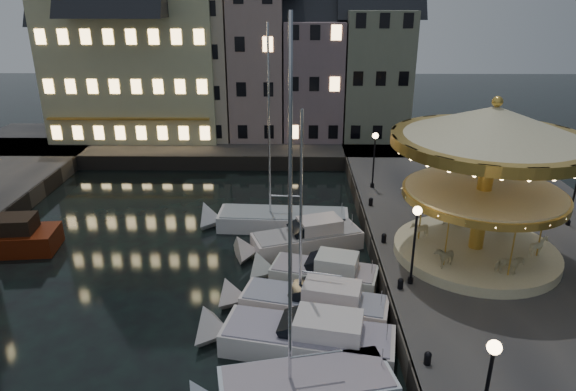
{
  "coord_description": "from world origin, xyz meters",
  "views": [
    {
      "loc": [
        1.33,
        -21.28,
        14.89
      ],
      "look_at": [
        1.0,
        8.0,
        3.2
      ],
      "focal_mm": 32.0,
      "sensor_mm": 36.0,
      "label": 1
    }
  ],
  "objects_px": {
    "bollard_b": "(401,283)",
    "bollard_c": "(384,237)",
    "motorboat_d": "(316,274)",
    "streetlamp_a": "(488,381)",
    "motorboat_e": "(301,241)",
    "streetlamp_c": "(374,152)",
    "motorboat_f": "(275,220)",
    "streetlamp_b": "(415,234)",
    "bollard_d": "(371,201)",
    "motorboat_c": "(306,303)",
    "carousel": "(490,155)",
    "motorboat_b": "(299,338)",
    "bollard_a": "(428,358)",
    "motorboat_a": "(292,391)"
  },
  "relations": [
    {
      "from": "streetlamp_a",
      "to": "motorboat_a",
      "type": "xyz_separation_m",
      "value": [
        -5.88,
        3.31,
        -3.48
      ]
    },
    {
      "from": "motorboat_c",
      "to": "carousel",
      "type": "bearing_deg",
      "value": 22.3
    },
    {
      "from": "motorboat_b",
      "to": "motorboat_a",
      "type": "bearing_deg",
      "value": -94.94
    },
    {
      "from": "bollard_b",
      "to": "bollard_c",
      "type": "height_order",
      "value": "same"
    },
    {
      "from": "streetlamp_c",
      "to": "bollard_b",
      "type": "height_order",
      "value": "streetlamp_c"
    },
    {
      "from": "streetlamp_b",
      "to": "carousel",
      "type": "distance_m",
      "value": 5.95
    },
    {
      "from": "bollard_b",
      "to": "motorboat_e",
      "type": "bearing_deg",
      "value": 126.74
    },
    {
      "from": "streetlamp_a",
      "to": "streetlamp_c",
      "type": "relative_size",
      "value": 1.0
    },
    {
      "from": "streetlamp_a",
      "to": "motorboat_e",
      "type": "relative_size",
      "value": 0.54
    },
    {
      "from": "bollard_b",
      "to": "motorboat_f",
      "type": "relative_size",
      "value": 0.04
    },
    {
      "from": "bollard_b",
      "to": "motorboat_c",
      "type": "distance_m",
      "value": 4.74
    },
    {
      "from": "bollard_a",
      "to": "motorboat_c",
      "type": "height_order",
      "value": "motorboat_c"
    },
    {
      "from": "bollard_d",
      "to": "motorboat_e",
      "type": "distance_m",
      "value": 6.37
    },
    {
      "from": "bollard_b",
      "to": "motorboat_d",
      "type": "xyz_separation_m",
      "value": [
        -4.01,
        2.43,
        -0.97
      ]
    },
    {
      "from": "streetlamp_a",
      "to": "motorboat_c",
      "type": "relative_size",
      "value": 0.38
    },
    {
      "from": "streetlamp_c",
      "to": "motorboat_c",
      "type": "height_order",
      "value": "motorboat_c"
    },
    {
      "from": "motorboat_b",
      "to": "motorboat_d",
      "type": "bearing_deg",
      "value": 79.68
    },
    {
      "from": "bollard_b",
      "to": "motorboat_b",
      "type": "relative_size",
      "value": 0.07
    },
    {
      "from": "motorboat_c",
      "to": "motorboat_f",
      "type": "bearing_deg",
      "value": 100.65
    },
    {
      "from": "streetlamp_c",
      "to": "motorboat_f",
      "type": "height_order",
      "value": "motorboat_f"
    },
    {
      "from": "motorboat_d",
      "to": "bollard_c",
      "type": "bearing_deg",
      "value": 32.67
    },
    {
      "from": "motorboat_a",
      "to": "bollard_d",
      "type": "bearing_deg",
      "value": 72.43
    },
    {
      "from": "bollard_c",
      "to": "carousel",
      "type": "height_order",
      "value": "carousel"
    },
    {
      "from": "bollard_a",
      "to": "motorboat_c",
      "type": "bearing_deg",
      "value": 132.4
    },
    {
      "from": "streetlamp_b",
      "to": "streetlamp_c",
      "type": "distance_m",
      "value": 13.5
    },
    {
      "from": "streetlamp_c",
      "to": "motorboat_c",
      "type": "xyz_separation_m",
      "value": [
        -5.23,
        -14.43,
        -3.34
      ]
    },
    {
      "from": "bollard_c",
      "to": "bollard_d",
      "type": "height_order",
      "value": "same"
    },
    {
      "from": "bollard_c",
      "to": "motorboat_e",
      "type": "xyz_separation_m",
      "value": [
        -4.81,
        1.44,
        -0.96
      ]
    },
    {
      "from": "carousel",
      "to": "motorboat_a",
      "type": "bearing_deg",
      "value": -136.25
    },
    {
      "from": "streetlamp_a",
      "to": "streetlamp_b",
      "type": "bearing_deg",
      "value": 90.0
    },
    {
      "from": "bollard_b",
      "to": "motorboat_e",
      "type": "relative_size",
      "value": 0.07
    },
    {
      "from": "streetlamp_c",
      "to": "motorboat_b",
      "type": "height_order",
      "value": "streetlamp_c"
    },
    {
      "from": "motorboat_c",
      "to": "motorboat_e",
      "type": "distance_m",
      "value": 6.87
    },
    {
      "from": "motorboat_c",
      "to": "motorboat_b",
      "type": "bearing_deg",
      "value": -98.17
    },
    {
      "from": "bollard_a",
      "to": "motorboat_e",
      "type": "bearing_deg",
      "value": 111.93
    },
    {
      "from": "streetlamp_a",
      "to": "motorboat_b",
      "type": "distance_m",
      "value": 9.16
    },
    {
      "from": "streetlamp_a",
      "to": "motorboat_f",
      "type": "bearing_deg",
      "value": 110.4
    },
    {
      "from": "motorboat_e",
      "to": "motorboat_c",
      "type": "bearing_deg",
      "value": -88.55
    },
    {
      "from": "bollard_b",
      "to": "bollard_d",
      "type": "xyz_separation_m",
      "value": [
        0.0,
        10.5,
        0.0
      ]
    },
    {
      "from": "motorboat_d",
      "to": "motorboat_f",
      "type": "height_order",
      "value": "motorboat_f"
    },
    {
      "from": "bollard_d",
      "to": "motorboat_b",
      "type": "height_order",
      "value": "motorboat_b"
    },
    {
      "from": "motorboat_a",
      "to": "motorboat_b",
      "type": "distance_m",
      "value": 3.11
    },
    {
      "from": "streetlamp_a",
      "to": "motorboat_f",
      "type": "height_order",
      "value": "motorboat_f"
    },
    {
      "from": "bollard_b",
      "to": "motorboat_d",
      "type": "bearing_deg",
      "value": 148.8
    },
    {
      "from": "bollard_d",
      "to": "motorboat_b",
      "type": "relative_size",
      "value": 0.07
    },
    {
      "from": "motorboat_b",
      "to": "motorboat_f",
      "type": "relative_size",
      "value": 0.67
    },
    {
      "from": "bollard_d",
      "to": "motorboat_c",
      "type": "xyz_separation_m",
      "value": [
        -4.63,
        -10.93,
        -0.93
      ]
    },
    {
      "from": "streetlamp_a",
      "to": "bollard_b",
      "type": "distance_m",
      "value": 9.82
    },
    {
      "from": "streetlamp_b",
      "to": "motorboat_e",
      "type": "height_order",
      "value": "streetlamp_b"
    },
    {
      "from": "motorboat_d",
      "to": "motorboat_e",
      "type": "distance_m",
      "value": 4.09
    }
  ]
}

